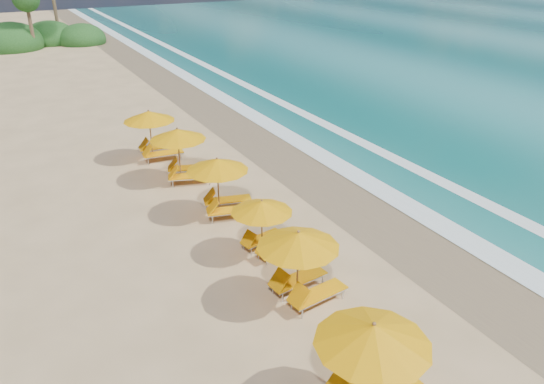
{
  "coord_description": "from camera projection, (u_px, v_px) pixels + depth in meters",
  "views": [
    {
      "loc": [
        -8.64,
        -16.0,
        9.82
      ],
      "look_at": [
        0.0,
        0.0,
        1.2
      ],
      "focal_mm": 34.68,
      "sensor_mm": 36.0,
      "label": 1
    }
  ],
  "objects": [
    {
      "name": "ground",
      "position": [
        272.0,
        220.0,
        20.64
      ],
      "size": [
        160.0,
        160.0,
        0.0
      ],
      "primitive_type": "plane",
      "color": "tan",
      "rests_on": "ground"
    },
    {
      "name": "wet_sand",
      "position": [
        355.0,
        198.0,
        22.35
      ],
      "size": [
        4.0,
        160.0,
        0.01
      ],
      "primitive_type": "cube",
      "color": "olive",
      "rests_on": "ground"
    },
    {
      "name": "surf_foam",
      "position": [
        403.0,
        185.0,
        23.5
      ],
      "size": [
        4.0,
        160.0,
        0.01
      ],
      "color": "white",
      "rests_on": "ground"
    },
    {
      "name": "station_0",
      "position": [
        377.0,
        361.0,
        11.62
      ],
      "size": [
        2.88,
        2.67,
        2.62
      ],
      "rotation": [
        0.0,
        0.0,
        0.04
      ],
      "color": "olive",
      "rests_on": "ground"
    },
    {
      "name": "station_1",
      "position": [
        303.0,
        261.0,
        15.44
      ],
      "size": [
        2.87,
        2.71,
        2.47
      ],
      "rotation": [
        0.0,
        0.0,
        0.12
      ],
      "color": "olive",
      "rests_on": "ground"
    },
    {
      "name": "station_2",
      "position": [
        266.0,
        223.0,
        17.91
      ],
      "size": [
        2.6,
        2.5,
        2.14
      ],
      "rotation": [
        0.0,
        0.0,
        0.22
      ],
      "color": "olive",
      "rests_on": "ground"
    },
    {
      "name": "station_3",
      "position": [
        223.0,
        183.0,
        20.48
      ],
      "size": [
        3.07,
        2.97,
        2.46
      ],
      "rotation": [
        0.0,
        0.0,
        -0.27
      ],
      "color": "olive",
      "rests_on": "ground"
    },
    {
      "name": "station_4",
      "position": [
        183.0,
        151.0,
        23.47
      ],
      "size": [
        3.22,
        3.14,
        2.55
      ],
      "rotation": [
        0.0,
        0.0,
        -0.31
      ],
      "color": "olive",
      "rests_on": "ground"
    },
    {
      "name": "station_5",
      "position": [
        154.0,
        131.0,
        25.95
      ],
      "size": [
        2.9,
        2.72,
        2.54
      ],
      "rotation": [
        0.0,
        0.0,
        -0.09
      ],
      "color": "olive",
      "rests_on": "ground"
    }
  ]
}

